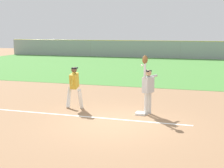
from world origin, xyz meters
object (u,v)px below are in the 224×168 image
(parked_car_tan, at_px, (105,50))
(parked_car_silver, at_px, (198,51))
(runner, at_px, (74,85))
(parked_car_green, at_px, (149,51))
(baseball, at_px, (142,65))
(fielder, at_px, (148,86))
(first_base, at_px, (141,113))

(parked_car_tan, relative_size, parked_car_silver, 0.98)
(parked_car_tan, height_order, parked_car_silver, same)
(runner, bearing_deg, parked_car_green, 90.00)
(parked_car_green, height_order, parked_car_silver, same)
(baseball, bearing_deg, parked_car_green, 99.42)
(fielder, distance_m, parked_car_silver, 28.00)
(parked_car_green, bearing_deg, first_base, -83.62)
(fielder, bearing_deg, baseball, 73.11)
(first_base, bearing_deg, runner, 176.02)
(first_base, xyz_separation_m, parked_car_tan, (-10.62, 28.40, 0.63))
(parked_car_green, bearing_deg, parked_car_silver, -4.46)
(runner, bearing_deg, parked_car_silver, 77.91)
(fielder, height_order, parked_car_green, fielder)
(runner, distance_m, parked_car_silver, 28.19)
(fielder, xyz_separation_m, runner, (-3.06, 0.09, -0.12))
(baseball, xyz_separation_m, parked_car_green, (-4.70, 28.33, -1.23))
(fielder, relative_size, parked_car_silver, 0.50)
(parked_car_green, bearing_deg, parked_car_tan, 175.34)
(fielder, relative_size, runner, 1.33)
(fielder, distance_m, parked_car_green, 28.55)
(parked_car_tan, height_order, parked_car_green, same)
(first_base, relative_size, baseball, 5.14)
(baseball, relative_size, parked_car_silver, 0.02)
(baseball, distance_m, parked_car_green, 28.75)
(first_base, relative_size, parked_car_green, 0.08)
(runner, height_order, baseball, baseball)
(first_base, height_order, baseball, baseball)
(fielder, distance_m, parked_car_tan, 30.31)
(fielder, xyz_separation_m, parked_car_tan, (-10.85, 28.29, -0.45))
(runner, xyz_separation_m, baseball, (2.86, -0.30, 0.91))
(runner, relative_size, parked_car_tan, 0.39)
(parked_car_silver, bearing_deg, parked_car_green, 173.66)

